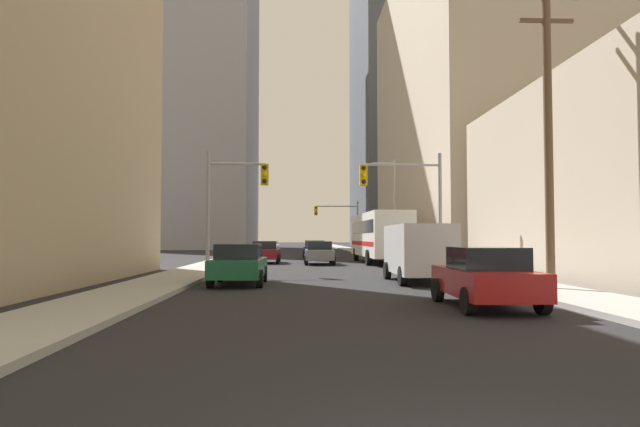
% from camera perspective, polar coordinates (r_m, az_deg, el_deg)
% --- Properties ---
extents(sidewalk_left, '(2.59, 160.00, 0.15)m').
position_cam_1_polar(sidewalk_left, '(53.79, -7.92, -4.28)').
color(sidewalk_left, '#9E9E99').
rests_on(sidewalk_left, ground).
extents(sidewalk_right, '(2.59, 160.00, 0.15)m').
position_cam_1_polar(sidewalk_right, '(54.15, 5.88, -4.27)').
color(sidewalk_right, '#9E9E99').
rests_on(sidewalk_right, ground).
extents(city_bus, '(2.71, 11.54, 3.40)m').
position_cam_1_polar(city_bus, '(38.31, 6.14, -2.24)').
color(city_bus, silver).
rests_on(city_bus, ground).
extents(cargo_van_silver, '(2.16, 5.26, 2.26)m').
position_cam_1_polar(cargo_van_silver, '(22.17, 10.11, -3.69)').
color(cargo_van_silver, '#B7BABF').
rests_on(cargo_van_silver, ground).
extents(sedan_red, '(1.95, 4.25, 1.52)m').
position_cam_1_polar(sedan_red, '(14.59, 16.72, -6.29)').
color(sedan_red, maroon).
rests_on(sedan_red, ground).
extents(sedan_green, '(1.95, 4.23, 1.52)m').
position_cam_1_polar(sedan_green, '(20.91, -8.37, -5.19)').
color(sedan_green, '#195938').
rests_on(sedan_green, ground).
extents(sedan_grey, '(1.95, 4.22, 1.52)m').
position_cam_1_polar(sedan_grey, '(36.35, -0.09, -4.06)').
color(sedan_grey, slate).
rests_on(sedan_grey, ground).
extents(sedan_maroon, '(1.95, 4.26, 1.52)m').
position_cam_1_polar(sedan_maroon, '(38.24, -5.62, -3.97)').
color(sedan_maroon, maroon).
rests_on(sedan_maroon, ground).
extents(sedan_navy, '(1.95, 4.21, 1.52)m').
position_cam_1_polar(sedan_navy, '(46.71, -0.58, -3.72)').
color(sedan_navy, '#141E4C').
rests_on(sedan_navy, ground).
extents(traffic_signal_near_left, '(3.05, 0.44, 6.00)m').
position_cam_1_polar(traffic_signal_near_left, '(27.48, -8.88, 2.21)').
color(traffic_signal_near_left, gray).
rests_on(traffic_signal_near_left, ground).
extents(traffic_signal_near_right, '(4.14, 0.44, 6.00)m').
position_cam_1_polar(traffic_signal_near_right, '(27.87, 8.78, 2.26)').
color(traffic_signal_near_right, gray).
rests_on(traffic_signal_near_right, ground).
extents(traffic_signal_far_right, '(5.13, 0.44, 6.00)m').
position_cam_1_polar(traffic_signal_far_right, '(64.00, 1.92, -0.40)').
color(traffic_signal_far_right, gray).
rests_on(traffic_signal_far_right, ground).
extents(utility_pole_right, '(2.20, 0.28, 10.27)m').
position_cam_1_polar(utility_pole_right, '(19.60, 22.50, 8.42)').
color(utility_pole_right, brown).
rests_on(utility_pole_right, ground).
extents(street_lamp_right, '(1.97, 0.32, 7.50)m').
position_cam_1_polar(street_lamp_right, '(41.15, 7.31, 1.32)').
color(street_lamp_right, gray).
rests_on(street_lamp_right, ground).
extents(building_left_far_tower, '(19.68, 26.58, 53.71)m').
position_cam_1_polar(building_left_far_tower, '(95.91, -12.89, 12.73)').
color(building_left_far_tower, '#93939E').
rests_on(building_left_far_tower, ground).
extents(building_right_mid_block, '(23.96, 29.64, 26.75)m').
position_cam_1_polar(building_right_mid_block, '(53.79, 21.34, 10.14)').
color(building_right_mid_block, '#B7A893').
rests_on(building_right_mid_block, ground).
extents(building_right_far_highrise, '(21.90, 27.76, 60.22)m').
position_cam_1_polar(building_right_far_highrise, '(98.75, 10.42, 14.22)').
color(building_right_far_highrise, '#4C515B').
rests_on(building_right_far_highrise, ground).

